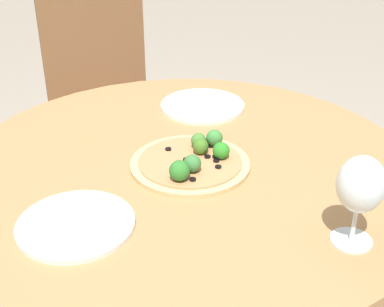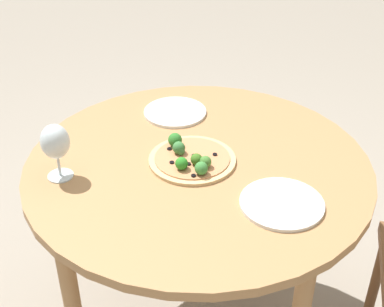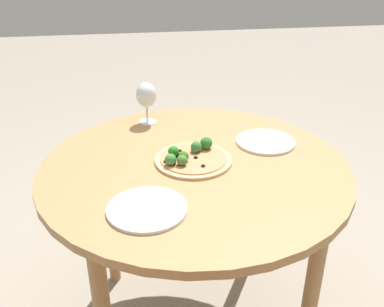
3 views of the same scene
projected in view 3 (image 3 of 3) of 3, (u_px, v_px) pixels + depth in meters
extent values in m
cylinder|color=#A87A4C|center=(194.00, 167.00, 1.44)|extent=(1.03, 1.03, 0.03)
cylinder|color=#A87A4C|center=(109.00, 214.00, 1.85)|extent=(0.05, 0.05, 0.73)
cylinder|color=#A87A4C|center=(252.00, 201.00, 1.94)|extent=(0.05, 0.05, 0.73)
cylinder|color=tan|center=(192.00, 160.00, 1.44)|extent=(0.26, 0.26, 0.01)
cylinder|color=tan|center=(192.00, 158.00, 1.44)|extent=(0.23, 0.23, 0.00)
sphere|color=#2D752A|center=(206.00, 143.00, 1.49)|extent=(0.04, 0.04, 0.04)
sphere|color=#3F6F21|center=(183.00, 155.00, 1.42)|extent=(0.03, 0.03, 0.03)
sphere|color=#447931|center=(182.00, 160.00, 1.39)|extent=(0.04, 0.04, 0.04)
sphere|color=#2B8324|center=(173.00, 151.00, 1.44)|extent=(0.04, 0.04, 0.04)
sphere|color=#3B8138|center=(171.00, 159.00, 1.39)|extent=(0.04, 0.04, 0.04)
sphere|color=#3E7237|center=(194.00, 149.00, 1.47)|extent=(0.02, 0.02, 0.02)
sphere|color=#39753A|center=(196.00, 147.00, 1.47)|extent=(0.04, 0.04, 0.04)
cylinder|color=black|center=(174.00, 163.00, 1.40)|extent=(0.01, 0.01, 0.00)
cylinder|color=black|center=(181.00, 157.00, 1.44)|extent=(0.01, 0.01, 0.00)
cylinder|color=black|center=(196.00, 158.00, 1.44)|extent=(0.01, 0.01, 0.00)
cylinder|color=black|center=(203.00, 166.00, 1.38)|extent=(0.01, 0.01, 0.00)
cylinder|color=black|center=(177.00, 156.00, 1.44)|extent=(0.01, 0.01, 0.00)
cylinder|color=black|center=(165.00, 161.00, 1.41)|extent=(0.01, 0.01, 0.00)
cylinder|color=black|center=(199.00, 147.00, 1.51)|extent=(0.01, 0.01, 0.00)
cylinder|color=black|center=(180.00, 151.00, 1.48)|extent=(0.01, 0.01, 0.00)
cylinder|color=black|center=(178.00, 154.00, 1.46)|extent=(0.01, 0.01, 0.00)
cylinder|color=silver|center=(148.00, 122.00, 1.75)|extent=(0.07, 0.07, 0.00)
cylinder|color=silver|center=(147.00, 114.00, 1.73)|extent=(0.01, 0.01, 0.06)
ellipsoid|color=silver|center=(146.00, 95.00, 1.69)|extent=(0.08, 0.08, 0.10)
cylinder|color=silver|center=(147.00, 209.00, 1.19)|extent=(0.23, 0.23, 0.01)
cylinder|color=silver|center=(265.00, 142.00, 1.57)|extent=(0.22, 0.22, 0.01)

